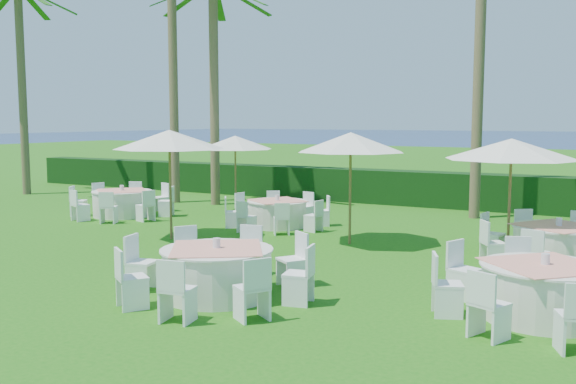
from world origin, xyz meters
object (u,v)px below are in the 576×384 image
banquet_table_f (558,244)px  umbrella_d (511,149)px  banquet_table_c (544,290)px  umbrella_c (235,143)px  banquet_table_e (277,213)px  banquet_table_d (122,203)px  umbrella_b (351,142)px  banquet_table_b (217,271)px  umbrella_a (169,140)px

banquet_table_f → umbrella_d: (-1.04, 0.24, 1.94)m
banquet_table_c → banquet_table_f: 4.06m
banquet_table_c → umbrella_c: (-10.15, 7.13, 1.83)m
banquet_table_c → banquet_table_f: banquet_table_c is taller
umbrella_d → banquet_table_e: bearing=170.0°
banquet_table_f → banquet_table_c: bearing=-87.3°
banquet_table_d → banquet_table_c: bearing=-20.7°
banquet_table_f → umbrella_c: (-9.96, 3.08, 1.84)m
banquet_table_d → umbrella_b: (8.03, -0.84, 2.04)m
banquet_table_d → umbrella_d: size_ratio=1.11×
banquet_table_b → umbrella_d: 7.08m
banquet_table_c → banquet_table_d: banquet_table_c is taller
umbrella_c → banquet_table_d: bearing=-140.5°
banquet_table_e → umbrella_c: (-2.49, 1.71, 1.88)m
banquet_table_b → umbrella_c: 10.04m
banquet_table_c → umbrella_d: 4.87m
banquet_table_b → banquet_table_c: size_ratio=1.04×
umbrella_a → banquet_table_b: bearing=-43.5°
banquet_table_c → banquet_table_f: (-0.19, 4.05, -0.01)m
banquet_table_b → banquet_table_d: (-7.83, 6.20, -0.02)m
banquet_table_d → umbrella_a: umbrella_a is taller
banquet_table_c → umbrella_d: size_ratio=1.13×
umbrella_d → banquet_table_c: bearing=-74.0°
banquet_table_b → umbrella_d: (3.83, 5.63, 1.93)m
banquet_table_b → banquet_table_c: bearing=14.8°
banquet_table_c → umbrella_c: size_ratio=1.30×
umbrella_b → banquet_table_d: bearing=174.1°
umbrella_a → umbrella_c: 4.78m
banquet_table_b → umbrella_a: umbrella_a is taller
umbrella_a → umbrella_d: 8.06m
banquet_table_d → banquet_table_e: banquet_table_d is taller
banquet_table_c → banquet_table_d: 13.79m
banquet_table_f → banquet_table_b: bearing=-132.1°
banquet_table_c → banquet_table_b: bearing=-165.2°
banquet_table_c → banquet_table_f: size_ratio=1.00×
banquet_table_b → banquet_table_e: banquet_table_b is taller
banquet_table_e → umbrella_d: bearing=-10.0°
banquet_table_f → umbrella_a: 9.26m
banquet_table_e → umbrella_b: bearing=-26.6°
banquet_table_c → umbrella_d: bearing=106.0°
umbrella_b → umbrella_d: size_ratio=0.94×
banquet_table_b → umbrella_a: 5.91m
banquet_table_b → banquet_table_f: bearing=47.9°
banquet_table_c → umbrella_a: (-9.08, 2.48, 2.07)m
banquet_table_b → umbrella_d: size_ratio=1.18×
umbrella_b → umbrella_d: umbrella_b is taller
umbrella_c → umbrella_d: umbrella_d is taller
banquet_table_e → umbrella_a: (-1.42, -2.95, 2.12)m
banquet_table_e → umbrella_d: (6.42, -1.13, 1.98)m
banquet_table_b → umbrella_b: (0.20, 5.36, 2.02)m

